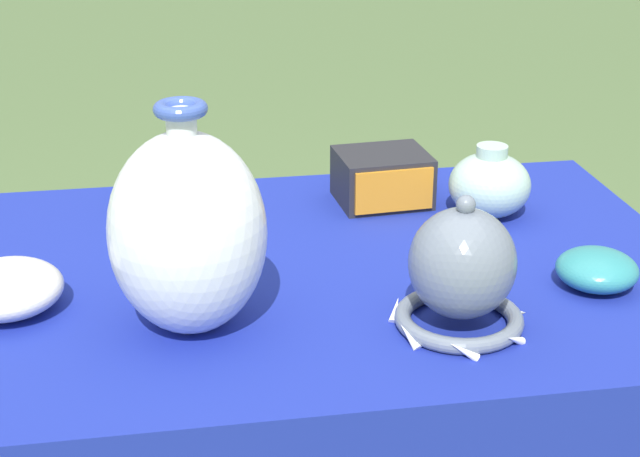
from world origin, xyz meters
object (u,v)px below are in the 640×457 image
Objects in this scene: mosaic_tile_box at (383,178)px; jar_round_celadon at (490,184)px; vase_dome_bell at (462,273)px; pot_squat_charcoal at (172,185)px; vase_tall_bulbous at (188,232)px; bowl_shallow_ivory at (7,289)px; bowl_shallow_teal at (597,269)px.

jar_round_celadon is (0.16, -0.09, 0.01)m from mosaic_tile_box.
pot_squat_charcoal is at bearing 125.92° from vase_dome_bell.
pot_squat_charcoal is at bearing 91.72° from vase_tall_bulbous.
mosaic_tile_box is at bearing 27.83° from bowl_shallow_ivory.
vase_dome_bell is (0.35, -0.06, -0.06)m from vase_tall_bulbous.
jar_round_celadon is 1.06× the size of pot_squat_charcoal.
vase_tall_bulbous is 1.62× the size of vase_dome_bell.
vase_dome_bell is 0.40m from jar_round_celadon.
vase_tall_bulbous is 2.25× the size of jar_round_celadon.
mosaic_tile_box is 1.26× the size of pot_squat_charcoal.
vase_tall_bulbous is 2.38× the size of pot_squat_charcoal.
jar_round_celadon is at bearing 66.00° from vase_dome_bell.
bowl_shallow_teal is (0.58, 0.02, -0.11)m from vase_tall_bulbous.
jar_round_celadon is at bearing -33.38° from mosaic_tile_box.
vase_tall_bulbous is 0.46m from pot_squat_charcoal.
jar_round_celadon is at bearing 102.89° from bowl_shallow_teal.
vase_dome_bell is at bearing -160.99° from bowl_shallow_teal.
jar_round_celadon is 0.29m from bowl_shallow_teal.
vase_tall_bulbous is 0.59m from bowl_shallow_teal.
mosaic_tile_box is at bearing -7.02° from pot_squat_charcoal.
bowl_shallow_teal is at bearing -77.11° from jar_round_celadon.
bowl_shallow_ivory is (-0.82, 0.06, 0.01)m from bowl_shallow_teal.
jar_round_celadon reaches higher than mosaic_tile_box.
mosaic_tile_box is (-0.00, 0.46, -0.03)m from vase_dome_bell.
mosaic_tile_box is at bearing 150.87° from jar_round_celadon.
vase_tall_bulbous is at bearing 170.95° from vase_dome_bell.
bowl_shallow_ivory is (-0.23, -0.36, -0.00)m from pot_squat_charcoal.
pot_squat_charcoal is at bearing 165.55° from jar_round_celadon.
vase_tall_bulbous reaches higher than vase_dome_bell.
jar_round_celadon reaches higher than bowl_shallow_ivory.
vase_dome_bell reaches higher than bowl_shallow_teal.
bowl_shallow_ivory is at bearing 166.60° from vase_dome_bell.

